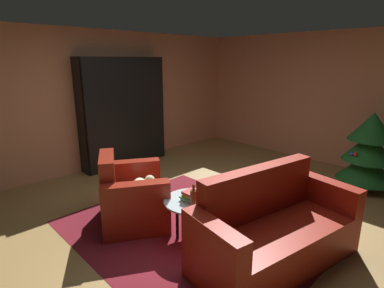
{
  "coord_description": "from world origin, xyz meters",
  "views": [
    {
      "loc": [
        2.51,
        -2.57,
        1.98
      ],
      "look_at": [
        -0.13,
        -0.01,
        0.96
      ],
      "focal_mm": 28.65,
      "sensor_mm": 36.0,
      "label": 1
    }
  ],
  "objects": [
    {
      "name": "decorated_tree",
      "position": [
        1.16,
        2.55,
        0.63
      ],
      "size": [
        0.84,
        0.84,
        1.22
      ],
      "color": "brown",
      "rests_on": "ground"
    },
    {
      "name": "coffee_table",
      "position": [
        0.27,
        -0.38,
        0.42
      ],
      "size": [
        0.67,
        0.67,
        0.47
      ],
      "color": "black",
      "rests_on": "ground"
    },
    {
      "name": "book_stack_on_table",
      "position": [
        0.29,
        -0.42,
        0.53
      ],
      "size": [
        0.23,
        0.19,
        0.12
      ],
      "color": "#A38C80",
      "rests_on": "coffee_table"
    },
    {
      "name": "bookshelf_unit",
      "position": [
        -2.5,
        0.59,
        0.99
      ],
      "size": [
        0.33,
        1.68,
        2.03
      ],
      "color": "black",
      "rests_on": "ground"
    },
    {
      "name": "ground_plane",
      "position": [
        0.0,
        0.0,
        0.0
      ],
      "size": [
        8.08,
        8.08,
        0.0
      ],
      "primitive_type": "plane",
      "color": "olive"
    },
    {
      "name": "wall_left",
      "position": [
        -2.74,
        0.0,
        1.25
      ],
      "size": [
        0.06,
        6.85,
        2.51
      ],
      "primitive_type": "cube",
      "color": "tan",
      "rests_on": "ground"
    },
    {
      "name": "bottle_on_table",
      "position": [
        0.41,
        -0.51,
        0.57
      ],
      "size": [
        0.07,
        0.07,
        0.26
      ],
      "color": "#552514",
      "rests_on": "coffee_table"
    },
    {
      "name": "couch_red",
      "position": [
        1.13,
        -0.1,
        0.32
      ],
      "size": [
        1.02,
        1.87,
        0.94
      ],
      "color": "maroon",
      "rests_on": "ground"
    },
    {
      "name": "armchair_red",
      "position": [
        -0.56,
        -0.66,
        0.31
      ],
      "size": [
        1.23,
        1.15,
        0.88
      ],
      "color": "maroon",
      "rests_on": "ground"
    },
    {
      "name": "wall_back",
      "position": [
        0.0,
        3.4,
        1.25
      ],
      "size": [
        5.54,
        0.06,
        2.51
      ],
      "primitive_type": "cube",
      "color": "tan",
      "rests_on": "ground"
    },
    {
      "name": "area_rug",
      "position": [
        0.17,
        -0.31,
        0.0
      ],
      "size": [
        2.84,
        2.34,
        0.01
      ],
      "primitive_type": "cube",
      "color": "maroon",
      "rests_on": "ground"
    }
  ]
}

